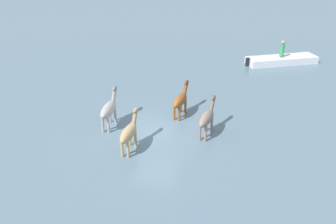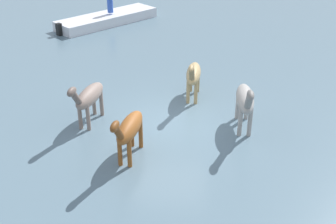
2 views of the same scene
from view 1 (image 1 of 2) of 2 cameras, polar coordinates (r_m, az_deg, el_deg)
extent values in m
plane|color=slate|center=(18.58, -2.21, -3.06)|extent=(209.63, 209.63, 0.00)
ellipsoid|color=brown|center=(19.75, 1.87, 1.82)|extent=(1.78, 0.81, 0.58)
cylinder|color=brown|center=(20.43, 1.96, 1.20)|extent=(0.13, 0.13, 0.95)
cylinder|color=brown|center=(20.35, 2.70, 1.08)|extent=(0.13, 0.13, 0.95)
cylinder|color=brown|center=(19.54, 0.97, 0.03)|extent=(0.13, 0.13, 0.95)
cylinder|color=brown|center=(19.46, 1.74, -0.09)|extent=(0.13, 0.13, 0.95)
cylinder|color=brown|center=(20.40, 2.73, 3.74)|extent=(0.55, 0.29, 0.63)
ellipsoid|color=brown|center=(20.47, 2.91, 4.59)|extent=(0.50, 0.28, 0.25)
ellipsoid|color=gray|center=(17.86, 5.96, -0.98)|extent=(1.80, 0.86, 0.58)
cylinder|color=gray|center=(18.55, 5.96, -1.57)|extent=(0.13, 0.13, 0.96)
cylinder|color=gray|center=(18.49, 6.78, -1.72)|extent=(0.13, 0.13, 0.96)
cylinder|color=gray|center=(17.67, 4.96, -2.98)|extent=(0.13, 0.13, 0.96)
cylinder|color=gray|center=(17.60, 5.83, -3.15)|extent=(0.13, 0.13, 0.96)
cylinder|color=#63544C|center=(18.50, 6.85, 1.24)|extent=(0.56, 0.31, 0.64)
ellipsoid|color=#63544C|center=(18.55, 7.05, 2.19)|extent=(0.50, 0.30, 0.25)
ellipsoid|color=#9E9993|center=(18.78, -9.23, 0.40)|extent=(1.83, 0.55, 0.62)
cylinder|color=#9E9993|center=(19.51, -9.01, -0.24)|extent=(0.14, 0.14, 1.01)
cylinder|color=#9E9993|center=(19.42, -8.18, -0.31)|extent=(0.14, 0.14, 1.01)
cylinder|color=#9E9993|center=(18.59, -10.10, -1.69)|extent=(0.14, 0.14, 1.01)
cylinder|color=#9E9993|center=(18.49, -9.24, -1.77)|extent=(0.14, 0.14, 1.01)
cylinder|color=slate|center=(19.46, -8.38, 2.66)|extent=(0.56, 0.21, 0.67)
ellipsoid|color=slate|center=(19.52, -8.25, 3.62)|extent=(0.50, 0.21, 0.27)
ellipsoid|color=tan|center=(16.57, -6.15, -3.27)|extent=(1.73, 0.62, 0.57)
cylinder|color=tan|center=(17.26, -5.93, -3.79)|extent=(0.13, 0.13, 0.94)
cylinder|color=tan|center=(17.18, -5.06, -3.91)|extent=(0.13, 0.13, 0.94)
cylinder|color=tan|center=(16.44, -7.14, -5.47)|extent=(0.13, 0.13, 0.94)
cylinder|color=tan|center=(16.35, -6.23, -5.60)|extent=(0.13, 0.13, 0.94)
cylinder|color=olive|center=(17.15, -5.18, -0.78)|extent=(0.53, 0.23, 0.63)
ellipsoid|color=olive|center=(17.19, -5.02, 0.25)|extent=(0.48, 0.23, 0.25)
cube|color=silver|center=(30.09, 17.15, 7.56)|extent=(3.59, 5.63, 0.66)
cube|color=black|center=(28.77, 12.21, 7.48)|extent=(0.35, 0.33, 0.71)
cylinder|color=#338C4C|center=(29.76, 17.24, 9.19)|extent=(0.32, 0.32, 0.95)
sphere|color=tan|center=(29.61, 17.39, 10.29)|extent=(0.24, 0.24, 0.24)
camera|label=2|loc=(28.68, 1.67, 21.73)|focal=46.23mm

